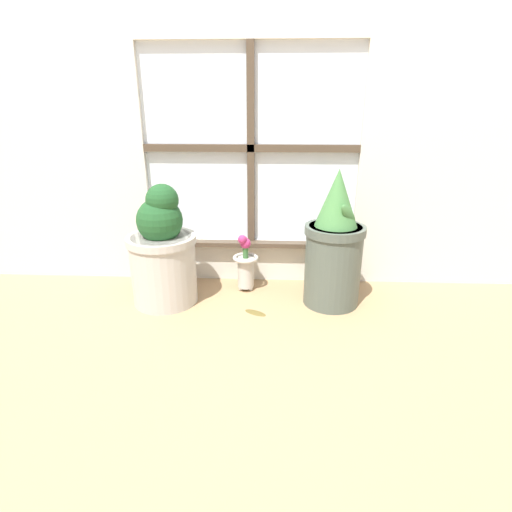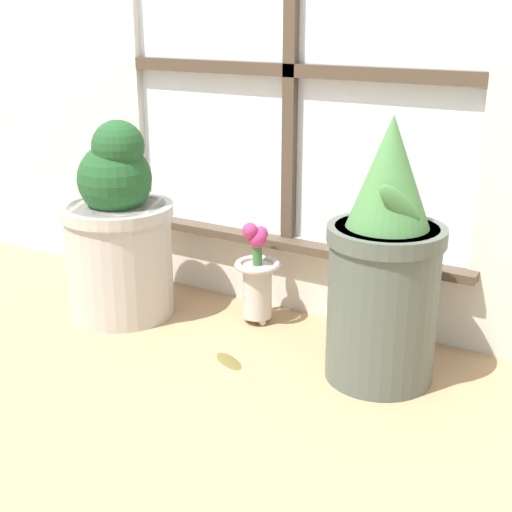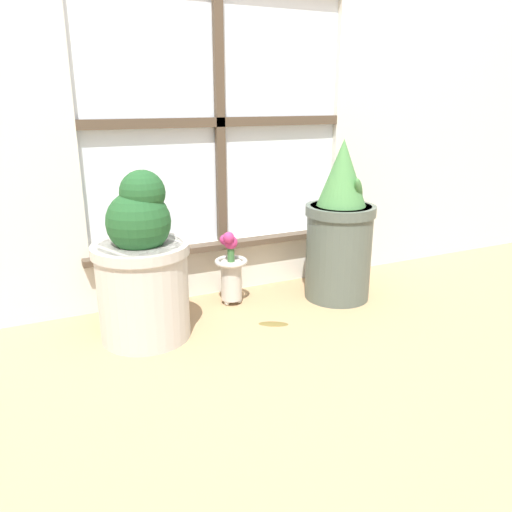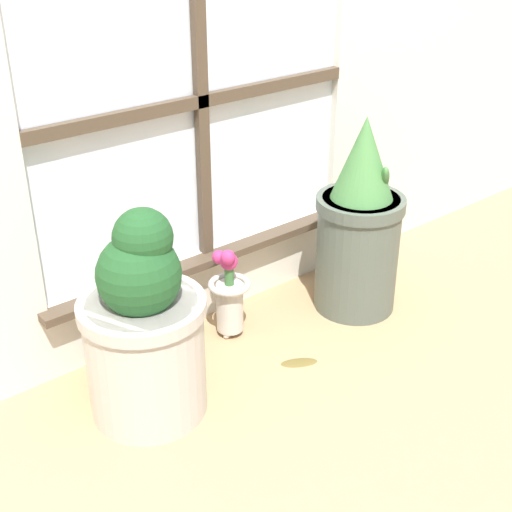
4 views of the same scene
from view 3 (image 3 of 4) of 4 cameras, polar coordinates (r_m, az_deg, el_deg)
ground_plane at (r=1.76m, az=2.18°, el=-9.23°), size 10.00×10.00×0.00m
potted_plant_left at (r=1.71m, az=-12.87°, el=-1.34°), size 0.32×0.32×0.58m
potted_plant_right at (r=2.03m, az=9.56°, el=2.97°), size 0.28×0.28×0.65m
flower_vase at (r=1.98m, az=-2.89°, el=-1.53°), size 0.13×0.13×0.30m
fallen_leaf at (r=1.85m, az=2.02°, el=-7.68°), size 0.12×0.09×0.01m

